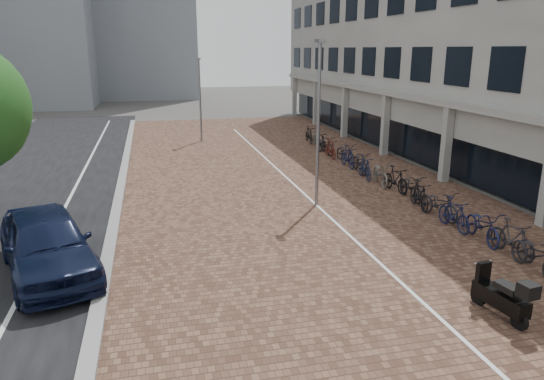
# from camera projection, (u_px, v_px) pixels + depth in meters

# --- Properties ---
(ground) EXTENTS (140.00, 140.00, 0.00)m
(ground) POSITION_uv_depth(u_px,v_px,m) (336.00, 319.00, 11.00)
(ground) COLOR #474442
(ground) RESTS_ON ground
(plaza_brick) EXTENTS (14.50, 42.00, 0.04)m
(plaza_brick) POSITION_uv_depth(u_px,v_px,m) (284.00, 180.00, 22.68)
(plaza_brick) COLOR brown
(plaza_brick) RESTS_ON ground
(street_asphalt) EXTENTS (8.00, 50.00, 0.03)m
(street_asphalt) POSITION_uv_depth(u_px,v_px,m) (20.00, 196.00, 20.20)
(street_asphalt) COLOR black
(street_asphalt) RESTS_ON ground
(curb) EXTENTS (0.35, 42.00, 0.14)m
(curb) POSITION_uv_depth(u_px,v_px,m) (121.00, 188.00, 21.06)
(curb) COLOR gray
(curb) RESTS_ON ground
(lane_line) EXTENTS (0.12, 44.00, 0.00)m
(lane_line) POSITION_uv_depth(u_px,v_px,m) (73.00, 192.00, 20.65)
(lane_line) COLOR white
(lane_line) RESTS_ON street_asphalt
(parking_line) EXTENTS (0.10, 30.00, 0.00)m
(parking_line) POSITION_uv_depth(u_px,v_px,m) (288.00, 179.00, 22.72)
(parking_line) COLOR white
(parking_line) RESTS_ON plaza_brick
(car_navy) EXTENTS (3.49, 5.41, 1.71)m
(car_navy) POSITION_uv_depth(u_px,v_px,m) (47.00, 243.00, 12.98)
(car_navy) COLOR black
(car_navy) RESTS_ON ground
(scooter_mid) EXTENTS (0.73, 1.67, 1.11)m
(scooter_mid) POSITION_uv_depth(u_px,v_px,m) (501.00, 294.00, 10.93)
(scooter_mid) COLOR black
(scooter_mid) RESTS_ON ground
(lamp_near) EXTENTS (0.12, 0.12, 5.98)m
(lamp_near) POSITION_uv_depth(u_px,v_px,m) (318.00, 127.00, 18.14)
(lamp_near) COLOR gray
(lamp_near) RESTS_ON ground
(lamp_far) EXTENTS (0.12, 0.12, 5.14)m
(lamp_far) POSITION_uv_depth(u_px,v_px,m) (200.00, 101.00, 31.36)
(lamp_far) COLOR slate
(lamp_far) RESTS_ON ground
(bike_row) EXTENTS (1.23, 21.45, 1.05)m
(bike_row) POSITION_uv_depth(u_px,v_px,m) (377.00, 171.00, 22.16)
(bike_row) COLOR black
(bike_row) RESTS_ON ground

